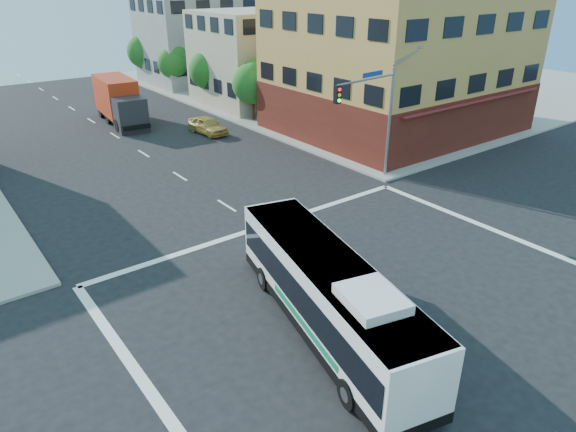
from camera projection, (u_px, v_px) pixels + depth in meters
ground at (397, 313)px, 20.19m from camera, size 120.00×120.00×0.00m
sidewalk_ne at (376, 80)px, 64.54m from camera, size 50.00×50.00×0.15m
corner_building_ne at (399, 58)px, 41.94m from camera, size 18.10×15.44×14.00m
building_east_near at (262, 57)px, 52.08m from camera, size 12.06×10.06×9.00m
building_east_far at (196, 40)px, 61.97m from camera, size 12.06×10.06×10.00m
signal_mast_ne at (374, 105)px, 30.69m from camera, size 7.91×1.13×8.07m
street_tree_a at (254, 81)px, 45.32m from camera, size 3.60×3.60×5.53m
street_tree_b at (209, 67)px, 51.03m from camera, size 3.80×3.80×5.79m
street_tree_c at (174, 61)px, 56.93m from camera, size 3.40×3.40×5.29m
street_tree_d at (144, 49)px, 62.53m from camera, size 4.00×4.00×6.03m
transit_bus at (328, 294)px, 18.49m from camera, size 4.98×11.48×3.32m
box_truck at (120, 102)px, 45.47m from camera, size 3.28×8.75×3.85m
parked_car at (208, 125)px, 42.79m from camera, size 2.05×4.25×1.40m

